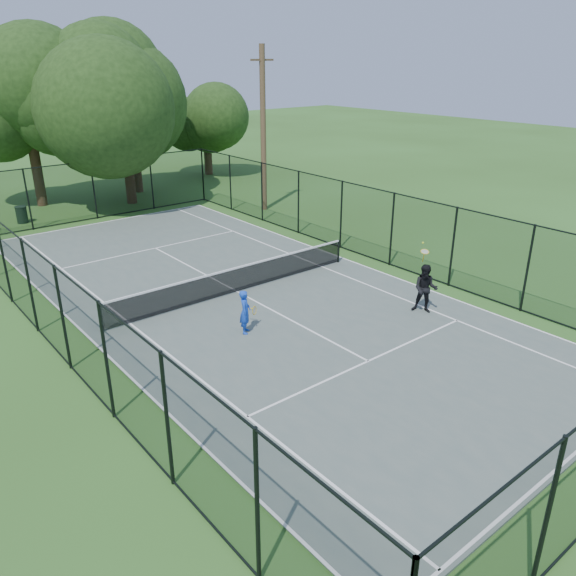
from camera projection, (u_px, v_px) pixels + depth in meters
ground at (238, 293)px, 20.17m from camera, size 120.00×120.00×0.00m
tennis_court at (238, 293)px, 20.16m from camera, size 11.00×24.00×0.06m
tennis_net at (237, 278)px, 19.95m from camera, size 10.08×0.08×0.95m
fence at (236, 254)px, 19.60m from camera, size 13.10×26.10×3.00m
tree_near_left at (27, 113)px, 30.18m from camera, size 6.30×6.30×8.22m
tree_near_mid at (121, 96)px, 30.38m from camera, size 7.31×7.31×9.55m
tree_near_right at (130, 101)px, 33.27m from camera, size 6.21×6.21×8.57m
tree_far_right at (206, 117)px, 39.08m from camera, size 4.85×4.85×6.41m
trash_bin_right at (22, 215)px, 28.54m from camera, size 0.58×0.58×0.86m
utility_pole at (263, 130)px, 29.62m from camera, size 1.40×0.30×8.49m
player_blue at (245, 312)px, 16.94m from camera, size 0.88×0.60×1.38m
player_black at (425, 289)px, 18.28m from camera, size 0.95×1.00×2.26m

